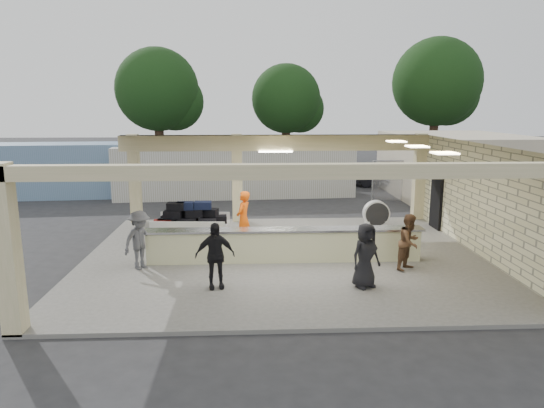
{
  "coord_description": "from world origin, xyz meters",
  "views": [
    {
      "loc": [
        -0.99,
        -14.22,
        4.6
      ],
      "look_at": [
        -0.3,
        1.0,
        1.52
      ],
      "focal_mm": 32.0,
      "sensor_mm": 36.0,
      "label": 1
    }
  ],
  "objects_px": {
    "luggage_cart": "(190,220)",
    "car_white_a": "(425,178)",
    "passenger_c": "(140,240)",
    "car_white_b": "(475,174)",
    "container_blue": "(76,170)",
    "container_white": "(236,171)",
    "passenger_b": "(215,255)",
    "baggage_handler": "(243,219)",
    "car_dark": "(346,173)",
    "passenger_d": "(365,255)",
    "drum_fan": "(376,214)",
    "passenger_a": "(410,242)",
    "baggage_counter": "(284,245)"
  },
  "relations": [
    {
      "from": "luggage_cart",
      "to": "container_white",
      "type": "xyz_separation_m",
      "value": [
        1.26,
        9.15,
        0.43
      ]
    },
    {
      "from": "car_white_b",
      "to": "container_blue",
      "type": "distance_m",
      "value": 22.36
    },
    {
      "from": "passenger_c",
      "to": "car_white_a",
      "type": "height_order",
      "value": "passenger_c"
    },
    {
      "from": "drum_fan",
      "to": "baggage_handler",
      "type": "height_order",
      "value": "baggage_handler"
    },
    {
      "from": "car_dark",
      "to": "baggage_counter",
      "type": "bearing_deg",
      "value": -178.97
    },
    {
      "from": "passenger_c",
      "to": "car_white_b",
      "type": "relative_size",
      "value": 0.36
    },
    {
      "from": "passenger_c",
      "to": "passenger_d",
      "type": "bearing_deg",
      "value": -66.74
    },
    {
      "from": "car_dark",
      "to": "container_white",
      "type": "distance_m",
      "value": 7.25
    },
    {
      "from": "car_white_b",
      "to": "car_dark",
      "type": "height_order",
      "value": "car_dark"
    },
    {
      "from": "car_white_a",
      "to": "container_white",
      "type": "distance_m",
      "value": 10.64
    },
    {
      "from": "passenger_c",
      "to": "passenger_a",
      "type": "bearing_deg",
      "value": -54.1
    },
    {
      "from": "passenger_b",
      "to": "container_blue",
      "type": "height_order",
      "value": "container_blue"
    },
    {
      "from": "drum_fan",
      "to": "passenger_c",
      "type": "xyz_separation_m",
      "value": [
        -7.77,
        -4.13,
        0.26
      ]
    },
    {
      "from": "drum_fan",
      "to": "car_dark",
      "type": "height_order",
      "value": "car_dark"
    },
    {
      "from": "drum_fan",
      "to": "container_white",
      "type": "bearing_deg",
      "value": 126.54
    },
    {
      "from": "baggage_handler",
      "to": "car_dark",
      "type": "height_order",
      "value": "baggage_handler"
    },
    {
      "from": "drum_fan",
      "to": "passenger_c",
      "type": "relative_size",
      "value": 0.65
    },
    {
      "from": "passenger_c",
      "to": "passenger_d",
      "type": "xyz_separation_m",
      "value": [
        5.97,
        -1.69,
        -0.0
      ]
    },
    {
      "from": "drum_fan",
      "to": "baggage_handler",
      "type": "bearing_deg",
      "value": -156.76
    },
    {
      "from": "car_white_a",
      "to": "container_white",
      "type": "height_order",
      "value": "container_white"
    },
    {
      "from": "car_white_a",
      "to": "baggage_counter",
      "type": "bearing_deg",
      "value": 139.0
    },
    {
      "from": "drum_fan",
      "to": "car_white_a",
      "type": "height_order",
      "value": "car_white_a"
    },
    {
      "from": "passenger_c",
      "to": "car_white_a",
      "type": "relative_size",
      "value": 0.35
    },
    {
      "from": "passenger_a",
      "to": "car_dark",
      "type": "height_order",
      "value": "passenger_a"
    },
    {
      "from": "luggage_cart",
      "to": "drum_fan",
      "type": "height_order",
      "value": "luggage_cart"
    },
    {
      "from": "passenger_d",
      "to": "container_white",
      "type": "xyz_separation_m",
      "value": [
        -3.62,
        13.4,
        0.38
      ]
    },
    {
      "from": "luggage_cart",
      "to": "car_dark",
      "type": "xyz_separation_m",
      "value": [
        7.68,
        12.48,
        -0.15
      ]
    },
    {
      "from": "car_white_b",
      "to": "passenger_a",
      "type": "bearing_deg",
      "value": 175.4
    },
    {
      "from": "drum_fan",
      "to": "car_dark",
      "type": "xyz_separation_m",
      "value": [
        1.0,
        10.9,
        0.06
      ]
    },
    {
      "from": "baggage_counter",
      "to": "luggage_cart",
      "type": "bearing_deg",
      "value": 145.58
    },
    {
      "from": "car_white_b",
      "to": "passenger_b",
      "type": "bearing_deg",
      "value": 164.63
    },
    {
      "from": "baggage_counter",
      "to": "baggage_handler",
      "type": "height_order",
      "value": "baggage_handler"
    },
    {
      "from": "luggage_cart",
      "to": "container_white",
      "type": "height_order",
      "value": "container_white"
    },
    {
      "from": "luggage_cart",
      "to": "passenger_a",
      "type": "bearing_deg",
      "value": -21.12
    },
    {
      "from": "luggage_cart",
      "to": "container_blue",
      "type": "xyz_separation_m",
      "value": [
        -7.02,
        9.58,
        0.48
      ]
    },
    {
      "from": "passenger_b",
      "to": "passenger_d",
      "type": "relative_size",
      "value": 1.02
    },
    {
      "from": "luggage_cart",
      "to": "passenger_d",
      "type": "bearing_deg",
      "value": -37.31
    },
    {
      "from": "passenger_b",
      "to": "baggage_handler",
      "type": "bearing_deg",
      "value": 69.78
    },
    {
      "from": "luggage_cart",
      "to": "car_white_a",
      "type": "distance_m",
      "value": 15.85
    },
    {
      "from": "passenger_d",
      "to": "container_white",
      "type": "height_order",
      "value": "container_white"
    },
    {
      "from": "baggage_counter",
      "to": "car_dark",
      "type": "relative_size",
      "value": 1.86
    },
    {
      "from": "luggage_cart",
      "to": "car_white_a",
      "type": "relative_size",
      "value": 0.52
    },
    {
      "from": "car_dark",
      "to": "passenger_d",
      "type": "bearing_deg",
      "value": -170.62
    },
    {
      "from": "baggage_counter",
      "to": "car_white_a",
      "type": "xyz_separation_m",
      "value": [
        8.79,
        12.64,
        0.1
      ]
    },
    {
      "from": "car_white_b",
      "to": "luggage_cart",
      "type": "bearing_deg",
      "value": 153.95
    },
    {
      "from": "car_white_a",
      "to": "car_white_b",
      "type": "distance_m",
      "value": 3.64
    },
    {
      "from": "drum_fan",
      "to": "passenger_a",
      "type": "bearing_deg",
      "value": -92.16
    },
    {
      "from": "passenger_b",
      "to": "car_dark",
      "type": "distance_m",
      "value": 17.87
    },
    {
      "from": "drum_fan",
      "to": "container_white",
      "type": "distance_m",
      "value": 9.33
    },
    {
      "from": "passenger_d",
      "to": "luggage_cart",
      "type": "bearing_deg",
      "value": 112.62
    }
  ]
}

